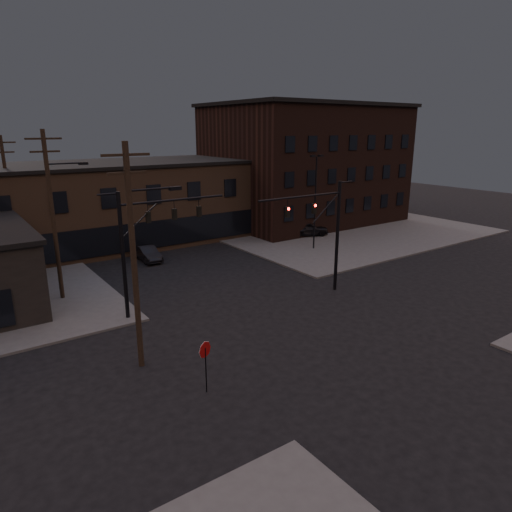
{
  "coord_description": "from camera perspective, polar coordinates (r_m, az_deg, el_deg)",
  "views": [
    {
      "loc": [
        -16.7,
        -18.19,
        11.53
      ],
      "look_at": [
        -0.18,
        5.18,
        3.5
      ],
      "focal_mm": 32.0,
      "sensor_mm": 36.0,
      "label": 1
    }
  ],
  "objects": [
    {
      "name": "ground",
      "position": [
        27.25,
        6.7,
        -9.47
      ],
      "size": [
        140.0,
        140.0,
        0.0
      ],
      "primitive_type": "plane",
      "color": "black",
      "rests_on": "ground"
    },
    {
      "name": "sidewalk_ne",
      "position": [
        56.96,
        8.51,
        3.9
      ],
      "size": [
        30.0,
        30.0,
        0.15
      ],
      "primitive_type": "cube",
      "color": "#474744",
      "rests_on": "ground"
    },
    {
      "name": "building_row",
      "position": [
        49.69,
        -15.29,
        6.4
      ],
      "size": [
        40.0,
        12.0,
        8.0
      ],
      "primitive_type": "cube",
      "color": "brown",
      "rests_on": "ground"
    },
    {
      "name": "building_right",
      "position": [
        58.92,
        6.06,
        11.18
      ],
      "size": [
        22.0,
        16.0,
        14.0
      ],
      "primitive_type": "cube",
      "color": "black",
      "rests_on": "ground"
    },
    {
      "name": "traffic_signal_near",
      "position": [
        32.33,
        8.77,
        3.71
      ],
      "size": [
        7.12,
        0.24,
        8.0
      ],
      "color": "black",
      "rests_on": "ground"
    },
    {
      "name": "traffic_signal_far",
      "position": [
        28.78,
        -14.01,
        2.11
      ],
      "size": [
        7.12,
        0.24,
        8.0
      ],
      "color": "black",
      "rests_on": "ground"
    },
    {
      "name": "stop_sign",
      "position": [
        20.79,
        -6.36,
        -12.2
      ],
      "size": [
        0.72,
        0.33,
        2.48
      ],
      "color": "black",
      "rests_on": "ground"
    },
    {
      "name": "utility_pole_near",
      "position": [
        22.19,
        -14.94,
        0.35
      ],
      "size": [
        3.7,
        0.28,
        11.0
      ],
      "color": "black",
      "rests_on": "ground"
    },
    {
      "name": "utility_pole_mid",
      "position": [
        33.24,
        -23.99,
        4.96
      ],
      "size": [
        3.7,
        0.28,
        11.5
      ],
      "color": "black",
      "rests_on": "ground"
    },
    {
      "name": "utility_pole_far",
      "position": [
        44.87,
        -28.48,
        6.43
      ],
      "size": [
        2.2,
        0.28,
        11.0
      ],
      "color": "black",
      "rests_on": "ground"
    },
    {
      "name": "lot_light_a",
      "position": [
        44.21,
        7.44,
        7.72
      ],
      "size": [
        1.5,
        0.28,
        9.14
      ],
      "color": "black",
      "rests_on": "ground"
    },
    {
      "name": "lot_light_b",
      "position": [
        51.9,
        8.62,
        8.84
      ],
      "size": [
        1.5,
        0.28,
        9.14
      ],
      "color": "black",
      "rests_on": "ground"
    },
    {
      "name": "parked_car_lot_a",
      "position": [
        50.27,
        6.33,
        3.43
      ],
      "size": [
        5.1,
        3.39,
        1.61
      ],
      "primitive_type": "imported",
      "rotation": [
        0.0,
        0.0,
        1.23
      ],
      "color": "black",
      "rests_on": "sidewalk_ne"
    },
    {
      "name": "parked_car_lot_b",
      "position": [
        52.42,
        2.19,
        3.82
      ],
      "size": [
        4.42,
        2.08,
        1.25
      ],
      "primitive_type": "imported",
      "rotation": [
        0.0,
        0.0,
        1.49
      ],
      "color": "#A4A4A6",
      "rests_on": "sidewalk_ne"
    },
    {
      "name": "car_crossing",
      "position": [
        42.2,
        -13.41,
        0.32
      ],
      "size": [
        1.55,
        4.12,
        1.34
      ],
      "primitive_type": "imported",
      "rotation": [
        0.0,
        0.0,
        -0.03
      ],
      "color": "black",
      "rests_on": "ground"
    }
  ]
}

